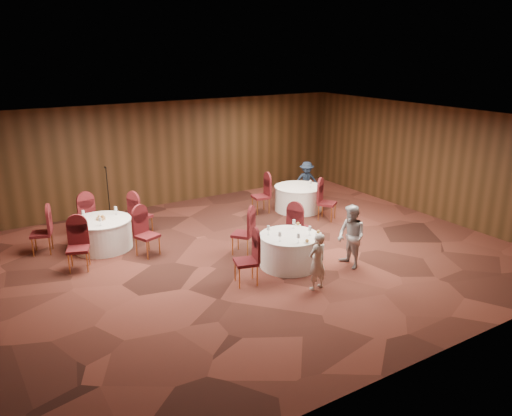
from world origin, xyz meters
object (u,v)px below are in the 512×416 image
table_main (289,250)px  mic_stand (110,209)px  table_right (298,198)px  woman_b (351,237)px  man_c (306,181)px  table_left (102,234)px  woman_a (317,262)px

table_main → mic_stand: size_ratio=0.80×
table_right → woman_b: woman_b is taller
table_main → woman_b: woman_b is taller
mic_stand → man_c: bearing=-7.8°
mic_stand → woman_b: (3.84, -5.49, 0.22)m
table_main → table_right: size_ratio=0.93×
man_c → table_right: bearing=-112.9°
table_main → table_left: 4.65m
table_right → woman_b: (-1.47, -3.96, 0.34)m
table_left → table_right: (5.91, -0.07, 0.00)m
table_main → woman_b: 1.41m
woman_b → man_c: bearing=159.3°
table_main → man_c: size_ratio=1.06×
table_main → table_right: (2.61, 3.20, 0.00)m
man_c → mic_stand: bearing=-160.8°
table_right → woman_a: bearing=-122.2°
woman_a → man_c: 6.26m
woman_b → table_right: bearing=165.2°
table_left → woman_b: 6.01m
table_left → table_right: same height
table_main → woman_a: 1.26m
table_right → mic_stand: 5.52m
woman_b → mic_stand: bearing=-139.5°
woman_a → man_c: (3.61, 5.12, 0.03)m
table_right → table_left: bearing=179.3°
mic_stand → woman_a: (2.51, -5.96, 0.10)m
man_c → table_main: bearing=-104.3°
table_main → man_c: man_c is taller
woman_b → man_c: (2.29, 4.65, -0.08)m
table_left → woman_b: bearing=-42.2°
woman_b → man_c: woman_b is taller
woman_a → woman_b: woman_b is taller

